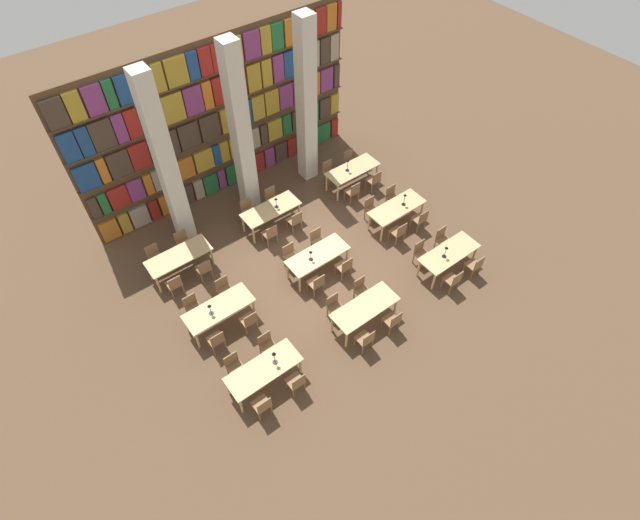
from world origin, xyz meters
TOP-DOWN VIEW (x-y plane):
  - ground_plane at (0.00, 0.00)m, footprint 40.00×40.00m
  - bookshelf_bank at (0.01, 5.22)m, footprint 10.01×0.35m
  - pillar_left at (-2.55, 3.89)m, footprint 0.53×0.53m
  - pillar_center at (0.00, 3.89)m, footprint 0.53×0.53m
  - pillar_right at (2.55, 3.89)m, footprint 0.53×0.53m
  - reading_table_0 at (-3.41, -2.33)m, footprint 2.00×0.81m
  - chair_0 at (-3.91, -3.01)m, footprint 0.42×0.40m
  - chair_1 at (-3.91, -1.64)m, footprint 0.42×0.40m
  - chair_2 at (-2.87, -3.01)m, footprint 0.42×0.40m
  - chair_3 at (-2.87, -1.64)m, footprint 0.42×0.40m
  - desk_lamp_0 at (-3.06, -2.35)m, footprint 0.14×0.14m
  - reading_table_1 at (-0.06, -2.43)m, footprint 2.00×0.81m
  - chair_4 at (-0.60, -3.12)m, footprint 0.42×0.40m
  - chair_5 at (-0.60, -1.75)m, footprint 0.42×0.40m
  - chair_6 at (0.41, -3.12)m, footprint 0.42×0.40m
  - chair_7 at (0.41, -1.75)m, footprint 0.42×0.40m
  - reading_table_2 at (3.33, -2.46)m, footprint 2.00×0.81m
  - chair_8 at (2.85, -3.15)m, footprint 0.42×0.40m
  - chair_9 at (2.85, -1.77)m, footprint 0.42×0.40m
  - chair_10 at (3.82, -3.15)m, footprint 0.42×0.40m
  - chair_11 at (3.82, -1.77)m, footprint 0.42×0.40m
  - desk_lamp_1 at (3.08, -2.47)m, footprint 0.14×0.14m
  - reading_table_3 at (-3.38, 0.03)m, footprint 2.00×0.81m
  - chair_12 at (-3.90, -0.66)m, footprint 0.42×0.40m
  - chair_13 at (-3.90, 0.72)m, footprint 0.42×0.40m
  - chair_14 at (-2.84, -0.66)m, footprint 0.42×0.40m
  - chair_15 at (-2.84, 0.72)m, footprint 0.42×0.40m
  - desk_lamp_2 at (-3.63, -0.01)m, footprint 0.14×0.14m
  - reading_table_4 at (0.03, -0.07)m, footprint 2.00×0.81m
  - chair_16 at (-0.52, -0.76)m, footprint 0.42×0.40m
  - chair_17 at (-0.52, 0.62)m, footprint 0.42×0.40m
  - chair_18 at (0.56, -0.76)m, footprint 0.42×0.40m
  - chair_19 at (0.56, 0.62)m, footprint 0.42×0.40m
  - desk_lamp_3 at (-0.25, -0.11)m, footprint 0.14×0.14m
  - reading_table_5 at (3.41, -0.00)m, footprint 2.00×0.81m
  - chair_20 at (2.89, -0.69)m, footprint 0.42×0.40m
  - chair_21 at (2.89, 0.69)m, footprint 0.42×0.40m
  - chair_22 at (3.87, -0.69)m, footprint 0.42×0.40m
  - chair_23 at (3.87, 0.69)m, footprint 0.42×0.40m
  - desk_lamp_4 at (3.66, -0.05)m, footprint 0.14×0.14m
  - reading_table_6 at (-3.40, 2.47)m, footprint 2.00×0.81m
  - chair_24 at (-3.94, 1.79)m, footprint 0.42×0.40m
  - chair_25 at (-3.94, 3.16)m, footprint 0.42×0.40m
  - chair_26 at (-2.95, 1.79)m, footprint 0.42×0.40m
  - chair_27 at (-2.95, 3.16)m, footprint 0.42×0.40m
  - reading_table_7 at (-0.01, 2.47)m, footprint 2.00×0.81m
  - chair_28 at (-0.51, 1.78)m, footprint 0.42×0.40m
  - chair_29 at (-0.51, 3.16)m, footprint 0.42×0.40m
  - chair_30 at (0.49, 1.78)m, footprint 0.42×0.40m
  - chair_31 at (0.49, 3.16)m, footprint 0.42×0.40m
  - desk_lamp_5 at (0.20, 2.43)m, footprint 0.14×0.14m
  - reading_table_8 at (3.47, 2.41)m, footprint 2.00×0.81m
  - chair_32 at (2.94, 1.73)m, footprint 0.42×0.40m
  - chair_33 at (2.94, 3.10)m, footprint 0.42×0.40m
  - chair_34 at (3.94, 1.73)m, footprint 0.42×0.40m
  - chair_35 at (3.94, 3.10)m, footprint 0.42×0.40m
  - desk_lamp_6 at (3.26, 2.45)m, footprint 0.14×0.14m

SIDE VIEW (x-z plane):
  - ground_plane at x=0.00m, z-range 0.00..0.00m
  - chair_0 at x=-3.91m, z-range 0.04..0.92m
  - chair_1 at x=-3.91m, z-range 0.04..0.92m
  - chair_2 at x=-2.87m, z-range 0.04..0.92m
  - chair_3 at x=-2.87m, z-range 0.04..0.92m
  - chair_4 at x=-0.60m, z-range 0.04..0.92m
  - chair_5 at x=-0.60m, z-range 0.04..0.92m
  - chair_6 at x=0.41m, z-range 0.04..0.92m
  - chair_7 at x=0.41m, z-range 0.04..0.92m
  - chair_8 at x=2.85m, z-range 0.04..0.92m
  - chair_9 at x=2.85m, z-range 0.04..0.92m
  - chair_10 at x=3.82m, z-range 0.04..0.92m
  - chair_11 at x=3.82m, z-range 0.04..0.92m
  - chair_12 at x=-3.90m, z-range 0.04..0.92m
  - chair_13 at x=-3.90m, z-range 0.04..0.92m
  - chair_14 at x=-2.84m, z-range 0.04..0.92m
  - chair_15 at x=-2.84m, z-range 0.04..0.92m
  - chair_16 at x=-0.52m, z-range 0.04..0.92m
  - chair_17 at x=-0.52m, z-range 0.04..0.92m
  - chair_18 at x=0.56m, z-range 0.04..0.92m
  - chair_19 at x=0.56m, z-range 0.04..0.92m
  - chair_20 at x=2.89m, z-range 0.04..0.92m
  - chair_21 at x=2.89m, z-range 0.04..0.92m
  - chair_22 at x=3.87m, z-range 0.04..0.92m
  - chair_23 at x=3.87m, z-range 0.04..0.92m
  - chair_24 at x=-3.94m, z-range 0.04..0.92m
  - chair_25 at x=-3.94m, z-range 0.04..0.92m
  - chair_26 at x=-2.95m, z-range 0.04..0.92m
  - chair_27 at x=-2.95m, z-range 0.04..0.92m
  - chair_28 at x=-0.51m, z-range 0.04..0.92m
  - chair_29 at x=-0.51m, z-range 0.04..0.92m
  - chair_30 at x=0.49m, z-range 0.04..0.92m
  - chair_31 at x=0.49m, z-range 0.04..0.92m
  - chair_32 at x=2.94m, z-range 0.04..0.92m
  - chair_33 at x=2.94m, z-range 0.04..0.92m
  - chair_34 at x=3.94m, z-range 0.04..0.92m
  - chair_35 at x=3.94m, z-range 0.04..0.92m
  - reading_table_0 at x=-3.41m, z-range 0.30..1.08m
  - reading_table_1 at x=-0.06m, z-range 0.30..1.08m
  - reading_table_2 at x=3.33m, z-range 0.30..1.08m
  - reading_table_3 at x=-3.38m, z-range 0.30..1.08m
  - reading_table_4 at x=0.03m, z-range 0.30..1.08m
  - reading_table_5 at x=3.41m, z-range 0.30..1.08m
  - reading_table_6 at x=-3.40m, z-range 0.30..1.08m
  - reading_table_7 at x=-0.01m, z-range 0.30..1.08m
  - reading_table_8 at x=3.47m, z-range 0.30..1.08m
  - desk_lamp_3 at x=-0.25m, z-range 0.84..1.25m
  - desk_lamp_5 at x=0.20m, z-range 0.85..1.26m
  - desk_lamp_2 at x=-3.63m, z-range 0.85..1.26m
  - desk_lamp_1 at x=3.08m, z-range 0.85..1.31m
  - desk_lamp_4 at x=3.66m, z-range 0.86..1.33m
  - desk_lamp_6 at x=3.26m, z-range 0.86..1.35m
  - desk_lamp_0 at x=-3.06m, z-range 0.86..1.36m
  - bookshelf_bank at x=0.01m, z-range -0.03..5.47m
  - pillar_left at x=-2.55m, z-range 0.00..6.00m
  - pillar_center at x=0.00m, z-range 0.00..6.00m
  - pillar_right at x=2.55m, z-range 0.00..6.00m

